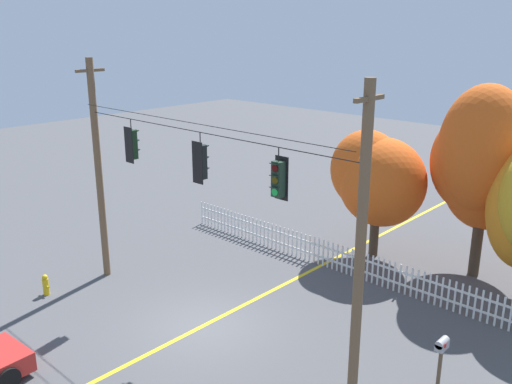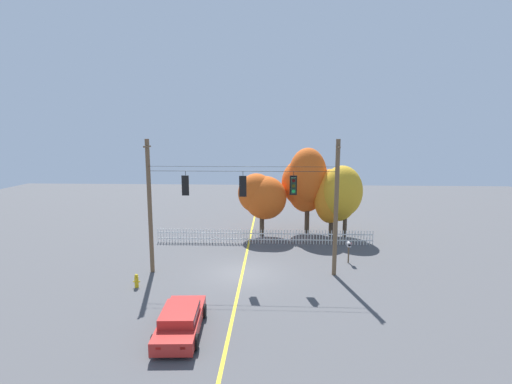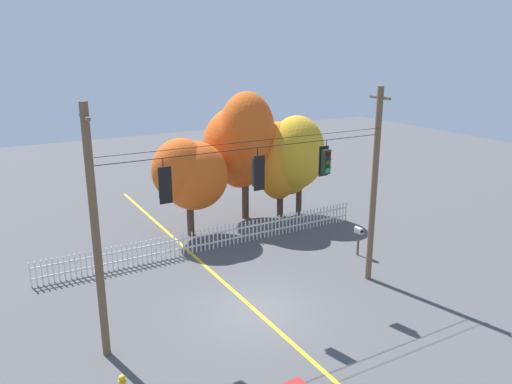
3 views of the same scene
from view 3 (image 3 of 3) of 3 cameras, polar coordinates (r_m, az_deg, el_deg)
The scene contains 12 objects.
ground at distance 19.60m, azimuth -0.04°, elevation -13.32°, with size 80.00×80.00×0.00m, color #4C4C4F.
lane_centerline_stripe at distance 19.60m, azimuth -0.04°, elevation -13.31°, with size 0.16×36.00×0.01m, color gold.
signal_support_span at distance 17.91m, azimuth -0.04°, elevation -1.60°, with size 11.44×1.10×8.18m.
traffic_signal_northbound_secondary at distance 16.22m, azimuth -10.37°, elevation 0.85°, with size 0.43×0.38×1.45m.
traffic_signal_eastbound_side at distance 17.60m, azimuth 0.17°, elevation 2.25°, with size 0.43×0.38×1.50m.
traffic_signal_southbound_primary at distance 19.22m, azimuth 7.89°, elevation 3.44°, with size 0.43×0.38×1.42m.
white_picket_fence at distance 24.94m, azimuth -4.86°, elevation -5.24°, with size 16.75×0.06×1.11m.
autumn_maple_near_fence at distance 25.89m, azimuth -7.56°, elevation 2.07°, with size 3.99×3.32×5.26m.
autumn_maple_mid at distance 28.33m, azimuth -1.71°, elevation 5.54°, with size 3.80×4.09×7.33m.
autumn_oak_far_east at distance 28.99m, azimuth 2.89°, elevation 3.51°, with size 3.58×2.92×5.60m.
autumn_maple_far_west at distance 28.93m, azimuth 4.27°, elevation 4.02°, with size 3.31×3.44×5.94m.
roadside_mailbox at distance 24.41m, azimuth 11.57°, elevation -4.50°, with size 0.25×0.44×1.43m.
Camera 3 is at (-8.43, -14.81, 9.68)m, focal length 35.28 mm.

